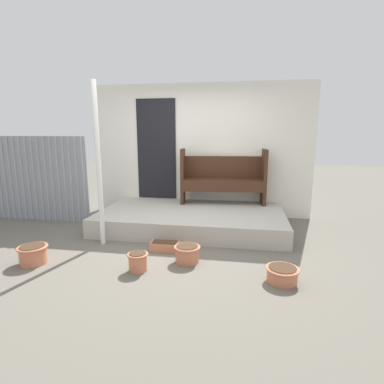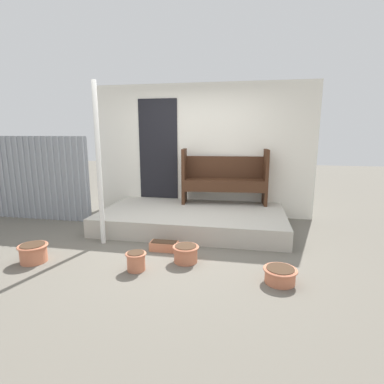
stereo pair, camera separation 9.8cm
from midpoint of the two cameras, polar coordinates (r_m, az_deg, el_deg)
ground_plane at (r=4.59m, az=-2.32°, el=-10.02°), size 24.00×24.00×0.00m
porch_slab at (r=5.34m, az=0.63°, el=-5.13°), size 3.19×1.77×0.31m
house_wall at (r=6.04m, az=1.83°, el=7.85°), size 4.39×0.08×2.60m
fence_corrugated at (r=6.68m, az=-29.88°, el=2.35°), size 3.00×0.05×1.60m
support_post at (r=4.57m, az=-16.74°, el=4.84°), size 0.07×0.07×2.38m
bench at (r=5.78m, az=6.65°, el=3.04°), size 1.63×0.54×1.05m
flower_pot_left at (r=4.46m, az=-27.41°, el=-10.16°), size 0.37×0.37×0.24m
flower_pot_middle at (r=3.81m, az=-9.87°, el=-12.71°), size 0.26×0.26×0.23m
flower_pot_right at (r=3.98m, az=-0.48°, el=-11.53°), size 0.35×0.35×0.22m
flower_pot_far_right at (r=3.64m, az=17.19°, el=-14.79°), size 0.38×0.38×0.17m
planter_box_rect at (r=4.38m, az=-4.68°, el=-10.20°), size 0.40×0.19×0.13m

